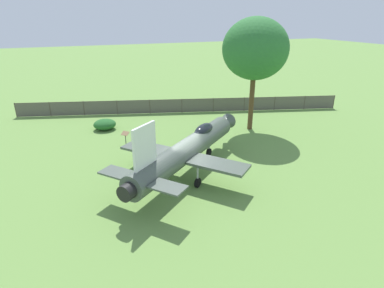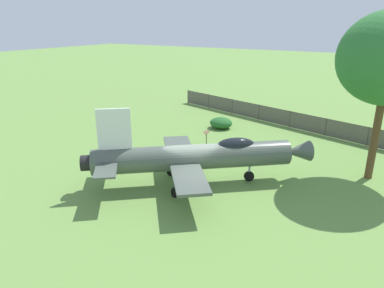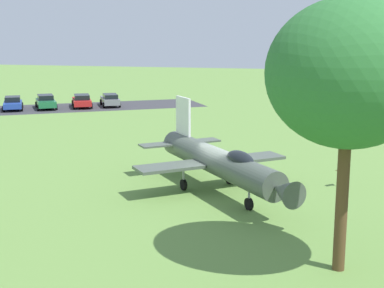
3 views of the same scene
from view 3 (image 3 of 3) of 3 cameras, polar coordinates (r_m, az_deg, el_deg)
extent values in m
plane|color=#668E42|center=(30.11, 2.49, -4.92)|extent=(200.00, 200.00, 0.00)
cube|color=#38383D|center=(64.27, -16.19, 3.43)|extent=(37.26, 27.33, 0.00)
cylinder|color=#4C564C|center=(29.67, 2.52, -1.76)|extent=(8.21, 9.58, 1.44)
cone|color=#4C564C|center=(24.55, 9.33, -4.74)|extent=(1.96, 2.01, 1.22)
cylinder|color=black|center=(34.83, -1.98, 0.23)|extent=(1.05, 1.01, 0.86)
ellipsoid|color=black|center=(27.44, 4.94, -1.58)|extent=(2.09, 2.27, 0.84)
cube|color=white|center=(33.08, -0.91, 2.87)|extent=(1.25, 1.48, 2.25)
cube|color=#4C564C|center=(31.39, 6.07, -1.42)|extent=(3.78, 3.51, 0.16)
cube|color=#4C564C|center=(29.16, -2.33, -2.36)|extent=(3.78, 3.51, 0.16)
cube|color=#4C564C|center=(34.46, 1.25, 0.35)|extent=(2.09, 1.99, 0.10)
cube|color=#4C564C|center=(33.16, -3.76, -0.11)|extent=(2.09, 1.99, 0.10)
cylinder|color=#A5A8AD|center=(27.04, 5.85, -4.83)|extent=(0.12, 0.12, 1.26)
cylinder|color=black|center=(27.23, 5.82, -6.10)|extent=(0.52, 0.58, 0.60)
cylinder|color=#A5A8AD|center=(31.47, 3.84, -2.46)|extent=(0.12, 0.12, 1.26)
cylinder|color=black|center=(31.63, 3.83, -3.57)|extent=(0.52, 0.58, 0.60)
cylinder|color=#A5A8AD|center=(30.22, -0.87, -3.02)|extent=(0.12, 0.12, 1.26)
cylinder|color=black|center=(30.39, -0.87, -4.17)|extent=(0.52, 0.58, 0.60)
cylinder|color=brown|center=(20.50, 15.07, -5.17)|extent=(0.44, 0.44, 5.52)
ellipsoid|color=#2D7033|center=(19.73, 15.73, 6.96)|extent=(5.69, 5.51, 5.15)
cylinder|color=#333333|center=(32.04, 15.00, -3.47)|extent=(0.06, 0.06, 0.90)
cube|color=olive|center=(31.90, 15.05, -2.48)|extent=(0.71, 0.70, 0.25)
cube|color=slate|center=(65.06, -8.37, 4.42)|extent=(3.83, 5.01, 0.63)
cube|color=black|center=(64.62, -8.34, 4.86)|extent=(2.49, 2.88, 0.47)
cylinder|color=black|center=(66.55, -9.27, 4.27)|extent=(0.50, 0.67, 0.64)
cylinder|color=black|center=(66.74, -7.75, 4.34)|extent=(0.50, 0.67, 0.64)
cylinder|color=black|center=(63.46, -8.99, 3.93)|extent=(0.50, 0.67, 0.64)
cylinder|color=black|center=(63.66, -7.40, 4.00)|extent=(0.50, 0.67, 0.64)
cube|color=red|center=(64.60, -11.18, 4.27)|extent=(3.94, 5.13, 0.62)
cube|color=black|center=(64.15, -11.18, 4.74)|extent=(2.59, 2.95, 0.54)
cylinder|color=black|center=(66.17, -12.08, 4.13)|extent=(0.49, 0.67, 0.64)
cylinder|color=black|center=(66.26, -10.42, 4.20)|extent=(0.49, 0.67, 0.64)
cylinder|color=black|center=(63.03, -11.97, 3.78)|extent=(0.49, 0.67, 0.64)
cylinder|color=black|center=(63.13, -10.22, 3.86)|extent=(0.49, 0.67, 0.64)
cube|color=#1E6B3D|center=(64.26, -14.68, 4.09)|extent=(4.11, 4.90, 0.66)
cube|color=black|center=(64.55, -14.74, 4.65)|extent=(2.65, 2.88, 0.53)
cylinder|color=black|center=(62.88, -13.69, 3.68)|extent=(0.53, 0.66, 0.64)
cylinder|color=black|center=(62.73, -15.43, 3.58)|extent=(0.53, 0.66, 0.64)
cylinder|color=black|center=(65.88, -13.95, 4.01)|extent=(0.53, 0.66, 0.64)
cylinder|color=black|center=(65.74, -15.61, 3.91)|extent=(0.53, 0.66, 0.64)
cube|color=#23429E|center=(64.16, -17.82, 3.86)|extent=(3.72, 4.59, 0.57)
cube|color=black|center=(64.43, -17.84, 4.40)|extent=(2.46, 2.69, 0.55)
cylinder|color=black|center=(62.79, -16.98, 3.50)|extent=(0.51, 0.66, 0.64)
cylinder|color=black|center=(62.86, -18.69, 3.40)|extent=(0.51, 0.66, 0.64)
cylinder|color=black|center=(65.55, -16.95, 3.82)|extent=(0.51, 0.66, 0.64)
cylinder|color=black|center=(65.62, -18.59, 3.72)|extent=(0.51, 0.66, 0.64)
camera|label=1|loc=(42.00, -20.08, 12.51)|focal=29.94mm
camera|label=2|loc=(28.68, -35.55, 10.34)|focal=32.84mm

